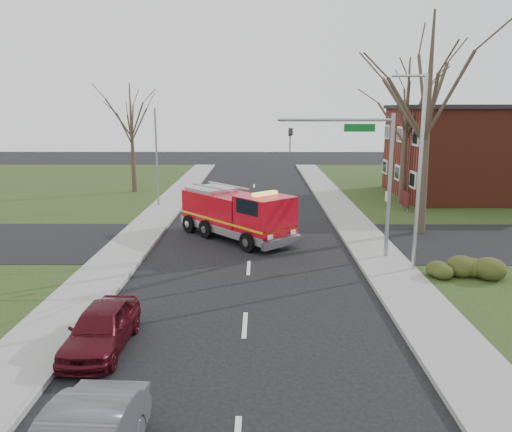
{
  "coord_description": "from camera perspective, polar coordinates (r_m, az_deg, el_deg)",
  "views": [
    {
      "loc": [
        0.47,
        -21.34,
        7.05
      ],
      "look_at": [
        0.32,
        1.81,
        2.0
      ],
      "focal_mm": 35.0,
      "sensor_mm": 36.0,
      "label": 1
    }
  ],
  "objects": [
    {
      "name": "hedge_corner",
      "position": [
        22.98,
        22.23,
        -4.99
      ],
      "size": [
        2.8,
        2.0,
        0.9
      ],
      "primitive_type": "ellipsoid",
      "color": "#2F3C16",
      "rests_on": "lawn_right"
    },
    {
      "name": "bare_tree_near",
      "position": [
        28.79,
        19.1,
        12.37
      ],
      "size": [
        6.0,
        6.0,
        12.0
      ],
      "color": "#35281F",
      "rests_on": "ground"
    },
    {
      "name": "traffic_signal_mast",
      "position": [
        23.44,
        12.11,
        6.3
      ],
      "size": [
        5.29,
        0.18,
        6.8
      ],
      "color": "gray",
      "rests_on": "ground"
    },
    {
      "name": "sidewalk_right",
      "position": [
        23.17,
        14.74,
        -5.63
      ],
      "size": [
        2.4,
        80.0,
        0.15
      ],
      "primitive_type": "cube",
      "color": "gray",
      "rests_on": "ground"
    },
    {
      "name": "parked_car_maroon",
      "position": [
        15.79,
        -17.26,
        -12.1
      ],
      "size": [
        1.68,
        3.98,
        1.34
      ],
      "primitive_type": "imported",
      "rotation": [
        0.0,
        0.0,
        -0.02
      ],
      "color": "#450B12",
      "rests_on": "ground"
    },
    {
      "name": "brick_building",
      "position": [
        43.62,
        25.69,
        6.64
      ],
      "size": [
        15.4,
        10.4,
        7.25
      ],
      "color": "maroon",
      "rests_on": "ground"
    },
    {
      "name": "ground",
      "position": [
        22.48,
        -0.85,
        -5.97
      ],
      "size": [
        120.0,
        120.0,
        0.0
      ],
      "primitive_type": "plane",
      "color": "black",
      "rests_on": "ground"
    },
    {
      "name": "fire_engine",
      "position": [
        27.1,
        -2.16,
        0.06
      ],
      "size": [
        6.55,
        6.99,
        2.89
      ],
      "rotation": [
        0.0,
        0.0,
        0.72
      ],
      "color": "red",
      "rests_on": "ground"
    },
    {
      "name": "streetlight_pole",
      "position": [
        22.02,
        18.07,
        5.19
      ],
      "size": [
        1.48,
        0.16,
        8.4
      ],
      "color": "#B7BABF",
      "rests_on": "ground"
    },
    {
      "name": "utility_pole_far",
      "position": [
        36.25,
        -11.28,
        6.45
      ],
      "size": [
        0.14,
        0.14,
        7.0
      ],
      "primitive_type": "cylinder",
      "color": "gray",
      "rests_on": "ground"
    },
    {
      "name": "health_center_sign",
      "position": [
        35.83,
        16.63,
        1.87
      ],
      "size": [
        0.12,
        2.0,
        1.4
      ],
      "color": "#430F12",
      "rests_on": "ground"
    },
    {
      "name": "bare_tree_far",
      "position": [
        37.84,
        16.84,
        10.94
      ],
      "size": [
        5.25,
        5.25,
        10.5
      ],
      "color": "#35281F",
      "rests_on": "ground"
    },
    {
      "name": "bare_tree_left",
      "position": [
        42.67,
        -14.06,
        9.95
      ],
      "size": [
        4.5,
        4.5,
        9.0
      ],
      "color": "#35281F",
      "rests_on": "ground"
    },
    {
      "name": "sidewalk_left",
      "position": [
        23.42,
        -16.28,
        -5.53
      ],
      "size": [
        2.4,
        80.0,
        0.15
      ],
      "primitive_type": "cube",
      "color": "gray",
      "rests_on": "ground"
    }
  ]
}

